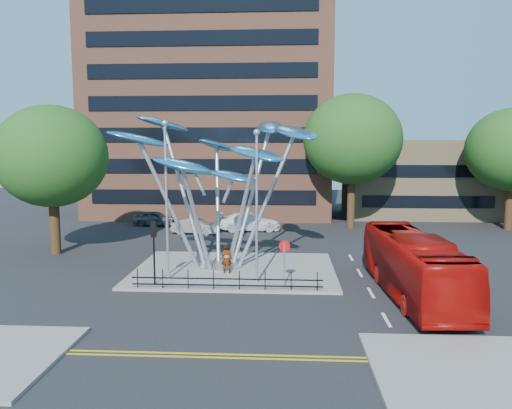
# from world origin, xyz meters

# --- Properties ---
(ground) EXTENTS (120.00, 120.00, 0.00)m
(ground) POSITION_xyz_m (0.00, 0.00, 0.00)
(ground) COLOR black
(ground) RESTS_ON ground
(traffic_island) EXTENTS (12.00, 9.00, 0.15)m
(traffic_island) POSITION_xyz_m (-1.00, 6.00, 0.07)
(traffic_island) COLOR slate
(traffic_island) RESTS_ON ground
(double_yellow_near) EXTENTS (40.00, 0.12, 0.01)m
(double_yellow_near) POSITION_xyz_m (0.00, -6.00, 0.01)
(double_yellow_near) COLOR gold
(double_yellow_near) RESTS_ON ground
(double_yellow_far) EXTENTS (40.00, 0.12, 0.01)m
(double_yellow_far) POSITION_xyz_m (0.00, -6.30, 0.01)
(double_yellow_far) COLOR gold
(double_yellow_far) RESTS_ON ground
(brick_tower) EXTENTS (25.00, 15.00, 30.00)m
(brick_tower) POSITION_xyz_m (-6.00, 32.00, 15.00)
(brick_tower) COLOR brown
(brick_tower) RESTS_ON ground
(low_building_near) EXTENTS (15.00, 8.00, 8.00)m
(low_building_near) POSITION_xyz_m (16.00, 30.00, 4.00)
(low_building_near) COLOR tan
(low_building_near) RESTS_ON ground
(tree_right) EXTENTS (8.80, 8.80, 12.11)m
(tree_right) POSITION_xyz_m (8.00, 22.00, 8.04)
(tree_right) COLOR black
(tree_right) RESTS_ON ground
(tree_left) EXTENTS (7.60, 7.60, 10.32)m
(tree_left) POSITION_xyz_m (-14.00, 10.00, 6.79)
(tree_left) COLOR black
(tree_left) RESTS_ON ground
(leaf_sculpture) EXTENTS (12.72, 9.54, 9.51)m
(leaf_sculpture) POSITION_xyz_m (-2.07, 6.68, 6.87)
(leaf_sculpture) COLOR #9EA0A5
(leaf_sculpture) RESTS_ON traffic_island
(street_lamp_left) EXTENTS (0.36, 0.36, 8.80)m
(street_lamp_left) POSITION_xyz_m (-4.50, 3.50, 5.36)
(street_lamp_left) COLOR #9EA0A5
(street_lamp_left) RESTS_ON traffic_island
(street_lamp_right) EXTENTS (0.36, 0.36, 8.30)m
(street_lamp_right) POSITION_xyz_m (0.50, 3.00, 5.09)
(street_lamp_right) COLOR #9EA0A5
(street_lamp_right) RESTS_ON traffic_island
(traffic_light_island) EXTENTS (0.28, 0.18, 3.42)m
(traffic_light_island) POSITION_xyz_m (-5.00, 2.50, 2.61)
(traffic_light_island) COLOR black
(traffic_light_island) RESTS_ON traffic_island
(no_entry_sign_island) EXTENTS (0.60, 0.10, 2.45)m
(no_entry_sign_island) POSITION_xyz_m (2.00, 2.52, 1.82)
(no_entry_sign_island) COLOR #9EA0A5
(no_entry_sign_island) RESTS_ON traffic_island
(pedestrian_railing_front) EXTENTS (10.00, 0.06, 1.00)m
(pedestrian_railing_front) POSITION_xyz_m (-1.00, 1.70, 0.55)
(pedestrian_railing_front) COLOR black
(pedestrian_railing_front) RESTS_ON traffic_island
(red_bus) EXTENTS (3.25, 11.51, 3.17)m
(red_bus) POSITION_xyz_m (8.50, 1.63, 1.59)
(red_bus) COLOR #9D0B07
(red_bus) RESTS_ON ground
(pedestrian) EXTENTS (0.65, 0.45, 1.71)m
(pedestrian) POSITION_xyz_m (-1.37, 4.92, 1.00)
(pedestrian) COLOR gray
(pedestrian) RESTS_ON traffic_island
(parked_car_left) EXTENTS (4.25, 1.98, 1.41)m
(parked_car_left) POSITION_xyz_m (-10.11, 22.20, 0.70)
(parked_car_left) COLOR #3C3F43
(parked_car_left) RESTS_ON ground
(parked_car_mid) EXTENTS (4.17, 1.93, 1.32)m
(parked_car_mid) POSITION_xyz_m (-5.61, 18.20, 0.66)
(parked_car_mid) COLOR #A7AAAE
(parked_car_mid) RESTS_ON ground
(parked_car_right) EXTENTS (5.60, 2.71, 1.57)m
(parked_car_right) POSITION_xyz_m (-1.11, 20.08, 0.79)
(parked_car_right) COLOR white
(parked_car_right) RESTS_ON ground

